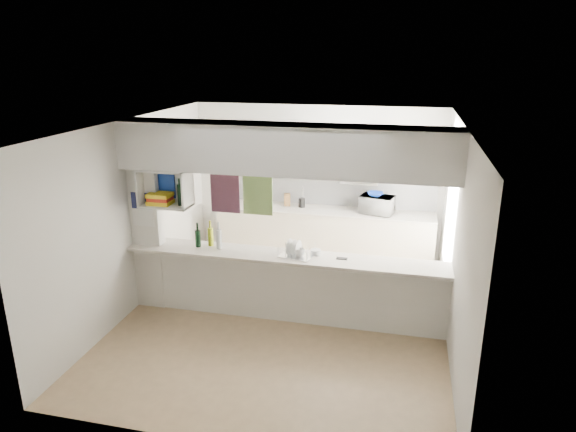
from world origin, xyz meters
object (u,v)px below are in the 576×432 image
(bowl, at_px, (375,194))
(dish_rack, at_px, (296,249))
(wine_bottles, at_px, (210,237))
(microwave, at_px, (377,205))

(bowl, bearing_deg, dish_rack, -112.38)
(dish_rack, xyz_separation_m, wine_bottles, (-1.20, 0.05, 0.05))
(bowl, xyz_separation_m, dish_rack, (-0.85, -2.06, -0.23))
(microwave, height_order, bowl, bowl)
(dish_rack, height_order, wine_bottles, wine_bottles)
(dish_rack, bearing_deg, bowl, 78.63)
(microwave, bearing_deg, dish_rack, 80.83)
(bowl, relative_size, wine_bottles, 0.68)
(bowl, height_order, dish_rack, bowl)
(microwave, height_order, wine_bottles, wine_bottles)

